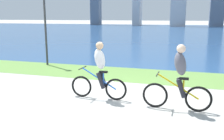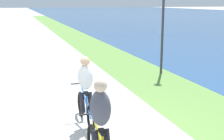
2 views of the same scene
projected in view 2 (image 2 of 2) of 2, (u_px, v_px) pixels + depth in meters
ground_plane at (101, 132)px, 6.98m from camera, size 300.00×300.00×0.00m
grass_strip_bayside at (217, 117)px, 7.91m from camera, size 120.00×2.62×0.01m
cyclist_lead at (86, 91)px, 7.28m from camera, size 1.73×0.52×1.69m
cyclist_trailing at (100, 129)px, 5.11m from camera, size 1.77×0.52×1.71m
lamppost_tall at (163, 16)px, 12.22m from camera, size 0.28×0.28×3.60m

